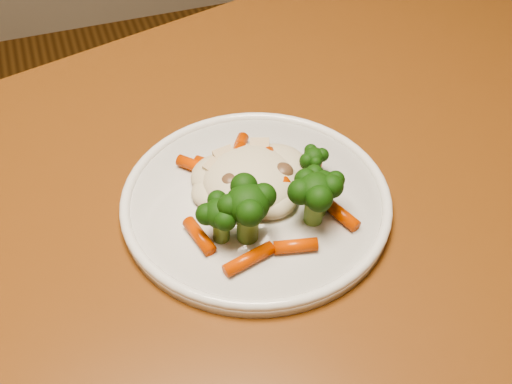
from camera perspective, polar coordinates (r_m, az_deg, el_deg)
dining_table at (r=0.69m, az=8.14°, el=-7.12°), size 1.40×1.12×0.75m
plate at (r=0.61m, az=0.00°, el=-0.92°), size 0.26×0.26×0.01m
meal at (r=0.58m, az=0.71°, el=0.17°), size 0.15×0.17×0.05m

